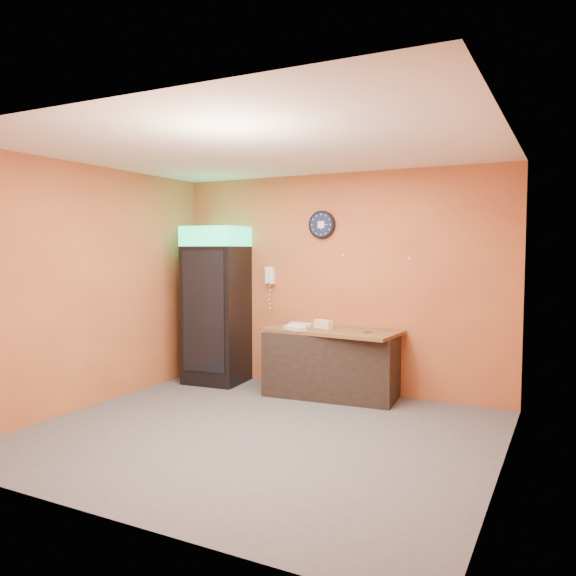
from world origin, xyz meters
The scene contains 15 objects.
floor centered at (0.00, 0.00, 0.00)m, with size 4.50×4.50×0.00m, color #47474C.
back_wall centered at (0.00, 2.00, 1.40)m, with size 4.50×0.02×2.80m, color #B86834.
left_wall centered at (-2.25, 0.00, 1.40)m, with size 0.02×4.00×2.80m, color #B86834.
right_wall centered at (2.25, 0.00, 1.40)m, with size 0.02×4.00×2.80m, color #B86834.
ceiling centered at (0.00, 0.00, 2.80)m, with size 4.50×4.00×0.02m, color white.
beverage_cooler centered at (-1.62, 1.60, 1.04)m, with size 0.81×0.82×2.14m.
prep_counter centered at (0.09, 1.64, 0.40)m, with size 1.60×0.71×0.80m, color black.
wall_clock centered at (-0.19, 1.97, 2.15)m, with size 0.36×0.06×0.36m.
wall_phone centered at (-0.95, 1.95, 1.47)m, with size 0.13×0.11×0.23m.
butcher_paper centered at (0.09, 1.64, 0.82)m, with size 1.65×0.77×0.04m, color brown.
sub_roll_stack centered at (-0.03, 1.65, 0.90)m, with size 0.27×0.18×0.11m.
wrapped_sandwich_left centered at (-0.35, 1.56, 0.86)m, with size 0.26×0.10×0.04m, color silver.
wrapped_sandwich_mid centered at (-0.29, 1.39, 0.86)m, with size 0.31×0.12×0.04m, color silver.
wrapped_sandwich_right centered at (-0.36, 1.71, 0.86)m, with size 0.30×0.12×0.04m, color silver.
kitchen_tool centered at (-0.19, 1.81, 0.87)m, with size 0.06×0.06×0.06m, color silver.
Camera 1 is at (2.75, -4.73, 1.83)m, focal length 35.00 mm.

